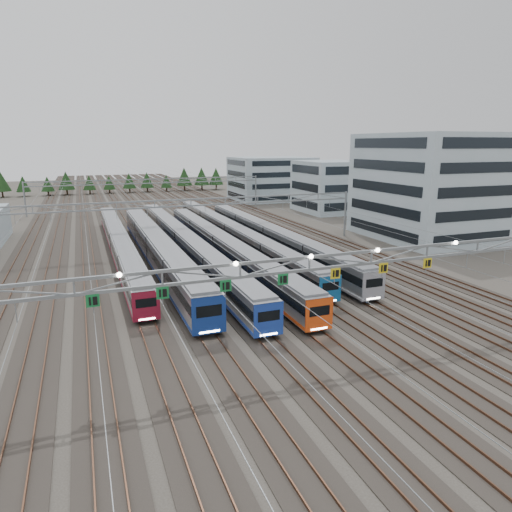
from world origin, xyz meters
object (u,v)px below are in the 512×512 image
object	(u,v)px
train_b	(157,249)
train_d	(222,246)
train_f	(271,237)
train_e	(232,233)
depot_bldg_mid	(330,187)
train_a	(119,243)
gantry_far	(150,185)
gantry_mid	(191,208)
train_c	(184,242)
depot_bldg_south	(427,187)
gantry_near	(310,266)
depot_bldg_north	(271,179)

from	to	relation	value
train_b	train_d	distance (m)	9.03
train_f	train_b	bearing A→B (deg)	-171.73
train_e	depot_bldg_mid	bearing A→B (deg)	38.93
train_a	depot_bldg_mid	bearing A→B (deg)	29.15
train_d	train_f	distance (m)	9.57
train_a	gantry_far	xyz separation A→B (m)	(11.25, 46.06, 4.49)
train_b	train_e	bearing A→B (deg)	32.79
gantry_mid	train_d	bearing A→B (deg)	-75.85
train_a	train_d	distance (m)	15.62
train_c	depot_bldg_south	size ratio (longest dim) A/B	3.01
gantry_far	depot_bldg_mid	xyz separation A→B (m)	(40.98, -16.93, -0.28)
gantry_near	gantry_mid	distance (m)	40.12
gantry_far	gantry_mid	bearing A→B (deg)	-90.00
train_f	train_e	bearing A→B (deg)	126.49
train_a	train_f	world-z (taller)	train_f
train_b	depot_bldg_mid	xyz separation A→B (m)	(47.73, 36.35, 3.90)
train_b	train_a	bearing A→B (deg)	121.95
depot_bldg_north	train_e	bearing A→B (deg)	-118.67
train_a	train_c	world-z (taller)	train_c
train_f	gantry_far	distance (m)	52.08
train_c	gantry_mid	bearing A→B (deg)	62.83
train_d	train_f	xyz separation A→B (m)	(9.00, 3.26, 0.06)
train_a	depot_bldg_mid	xyz separation A→B (m)	(52.23, 29.13, 4.21)
gantry_far	depot_bldg_mid	world-z (taller)	depot_bldg_mid
gantry_mid	train_b	bearing A→B (deg)	-129.20
train_b	gantry_near	size ratio (longest dim) A/B	0.96
train_a	gantry_near	world-z (taller)	gantry_near
train_a	train_b	xyz separation A→B (m)	(4.50, -7.22, 0.31)
train_d	depot_bldg_mid	xyz separation A→B (m)	(38.73, 36.99, 4.14)
gantry_near	train_b	bearing A→B (deg)	101.89
depot_bldg_north	gantry_far	bearing A→B (deg)	-163.73
train_d	train_f	bearing A→B (deg)	19.91
train_d	train_e	bearing A→B (deg)	64.28
depot_bldg_mid	gantry_near	bearing A→B (deg)	-121.04
gantry_far	train_f	bearing A→B (deg)	-77.48
gantry_near	depot_bldg_mid	distance (m)	79.59
train_a	train_e	xyz separation A→B (m)	(18.00, 1.48, -0.00)
train_a	train_d	xyz separation A→B (m)	(13.50, -7.86, 0.07)
train_a	depot_bldg_north	size ratio (longest dim) A/B	2.66
train_a	train_f	distance (m)	22.97
train_b	depot_bldg_north	world-z (taller)	depot_bldg_north
gantry_mid	gantry_far	world-z (taller)	same
train_c	train_d	size ratio (longest dim) A/B	1.14
depot_bldg_mid	depot_bldg_north	size ratio (longest dim) A/B	0.73
train_a	depot_bldg_south	bearing A→B (deg)	-5.60
train_c	train_e	bearing A→B (deg)	28.10
depot_bldg_north	depot_bldg_mid	bearing A→B (deg)	-81.90
train_d	train_c	bearing A→B (deg)	134.76
train_a	train_e	size ratio (longest dim) A/B	0.90
depot_bldg_mid	depot_bldg_north	xyz separation A→B (m)	(-3.95, 27.73, 0.11)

